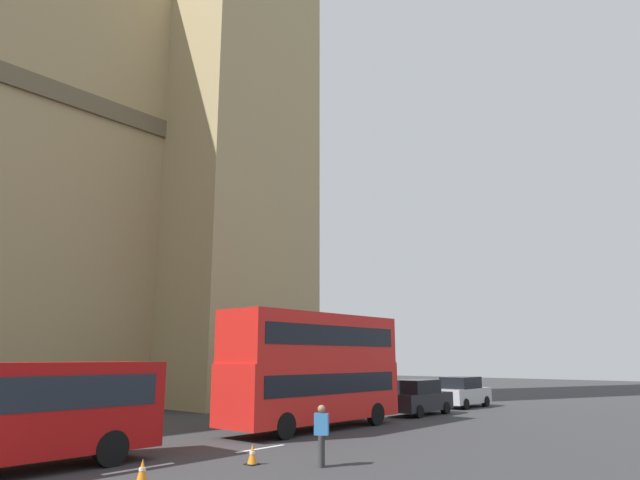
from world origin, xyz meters
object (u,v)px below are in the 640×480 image
(sedan_lead, at_px, (418,397))
(traffic_cone_east, at_px, (252,454))
(double_decker_bus, at_px, (314,365))
(pedestrian_near_cones, at_px, (322,433))
(sedan_trailing, at_px, (463,392))
(traffic_cone_middle, at_px, (142,471))

(sedan_lead, xyz_separation_m, traffic_cone_east, (-15.51, -3.79, -0.63))
(double_decker_bus, bearing_deg, traffic_cone_east, -151.19)
(traffic_cone_east, distance_m, pedestrian_near_cones, 2.13)
(double_decker_bus, distance_m, sedan_trailing, 14.40)
(sedan_trailing, height_order, traffic_cone_east, sedan_trailing)
(traffic_cone_middle, bearing_deg, traffic_cone_east, -3.90)
(sedan_trailing, height_order, traffic_cone_middle, sedan_trailing)
(traffic_cone_middle, relative_size, pedestrian_near_cones, 0.34)
(traffic_cone_middle, xyz_separation_m, traffic_cone_east, (3.44, -0.23, 0.00))
(double_decker_bus, xyz_separation_m, sedan_trailing, (14.29, 0.26, -1.79))
(sedan_lead, relative_size, sedan_trailing, 1.00)
(double_decker_bus, height_order, sedan_trailing, double_decker_bus)
(sedan_lead, xyz_separation_m, pedestrian_near_cones, (-14.46, -5.53, -0.00))
(double_decker_bus, relative_size, sedan_trailing, 2.11)
(double_decker_bus, height_order, traffic_cone_east, double_decker_bus)
(traffic_cone_east, relative_size, pedestrian_near_cones, 0.34)
(double_decker_bus, height_order, pedestrian_near_cones, double_decker_bus)
(traffic_cone_east, bearing_deg, sedan_lead, 13.75)
(double_decker_bus, relative_size, traffic_cone_east, 16.02)
(traffic_cone_east, height_order, pedestrian_near_cones, pedestrian_near_cones)
(traffic_cone_east, bearing_deg, double_decker_bus, 28.81)
(sedan_trailing, distance_m, traffic_cone_middle, 25.18)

